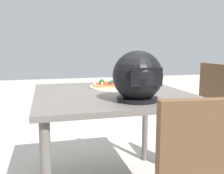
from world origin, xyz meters
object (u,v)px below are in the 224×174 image
pizza (112,84)px  drinking_glass (124,76)px  motorcycle_helmet (138,77)px  dining_table (111,104)px

pizza → drinking_glass: 0.28m
motorcycle_helmet → drinking_glass: (-0.15, -0.72, -0.07)m
dining_table → drinking_glass: (-0.22, -0.41, 0.14)m
pizza → motorcycle_helmet: motorcycle_helmet is taller
dining_table → motorcycle_helmet: 0.38m
pizza → drinking_glass: bearing=-125.8°
motorcycle_helmet → pizza: bearing=-88.6°
dining_table → motorcycle_helmet: bearing=102.4°
dining_table → drinking_glass: 0.49m
motorcycle_helmet → dining_table: bearing=-77.6°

